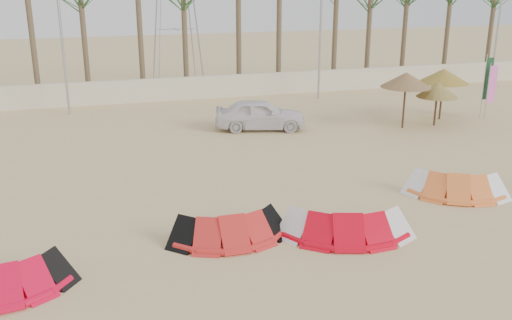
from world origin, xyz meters
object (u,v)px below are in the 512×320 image
object	(u,v)px
kite_red_left	(6,273)
parasol_mid	(437,90)
kite_red_right	(341,220)
parasol_right	(444,76)
kite_red_mid	(227,223)
parasol_left	(406,80)
car	(260,114)
kite_orange	(451,182)

from	to	relation	value
kite_red_left	parasol_mid	bearing A→B (deg)	29.74
kite_red_right	parasol_right	distance (m)	15.13
kite_red_mid	parasol_left	xyz separation A→B (m)	(10.84, 9.15, 1.88)
kite_red_left	parasol_mid	size ratio (longest dim) A/B	1.54
kite_red_right	car	xyz separation A→B (m)	(1.16, 11.53, 0.30)
kite_red_right	parasol_mid	distance (m)	13.68
kite_red_left	kite_orange	distance (m)	13.66
kite_red_mid	kite_red_left	bearing A→B (deg)	-167.45
car	parasol_right	bearing A→B (deg)	-79.32
kite_red_left	car	xyz separation A→B (m)	(9.82, 12.07, 0.30)
kite_red_left	parasol_right	xyz separation A→B (m)	(19.08, 11.36, 1.78)
parasol_mid	parasol_left	bearing A→B (deg)	178.81
kite_red_right	parasol_mid	bearing A→B (deg)	46.08
kite_red_left	parasol_right	bearing A→B (deg)	30.78
kite_orange	kite_red_right	bearing A→B (deg)	-159.63
kite_orange	parasol_mid	bearing A→B (deg)	59.95
kite_red_left	car	bearing A→B (deg)	50.87
kite_red_left	parasol_mid	world-z (taller)	parasol_mid
parasol_right	kite_red_right	bearing A→B (deg)	-133.89
kite_orange	parasol_mid	xyz separation A→B (m)	(4.64, 8.02, 1.32)
kite_red_right	kite_red_mid	bearing A→B (deg)	167.34
kite_red_right	kite_orange	bearing A→B (deg)	20.37
parasol_left	parasol_right	world-z (taller)	parasol_left
kite_red_mid	kite_orange	bearing A→B (deg)	7.81
parasol_right	car	world-z (taller)	parasol_right
kite_red_left	car	world-z (taller)	car
kite_red_left	parasol_left	distance (m)	19.50
kite_orange	parasol_right	bearing A→B (deg)	58.16
kite_orange	kite_red_left	bearing A→B (deg)	-170.22
kite_red_right	parasol_left	distance (m)	12.66
parasol_left	kite_orange	bearing A→B (deg)	-109.99
kite_orange	kite_red_mid	bearing A→B (deg)	-172.19
parasol_left	car	bearing A→B (deg)	165.57
kite_red_right	kite_orange	xyz separation A→B (m)	(4.80, 1.78, -0.00)
kite_red_right	parasol_mid	world-z (taller)	parasol_mid
parasol_left	car	size ratio (longest dim) A/B	0.63
kite_red_left	kite_red_mid	bearing A→B (deg)	12.55
kite_red_left	parasol_left	world-z (taller)	parasol_left
kite_red_left	car	distance (m)	15.57
parasol_left	kite_red_right	bearing A→B (deg)	-128.15
kite_red_right	parasol_right	world-z (taller)	parasol_right
kite_red_right	parasol_right	size ratio (longest dim) A/B	1.54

